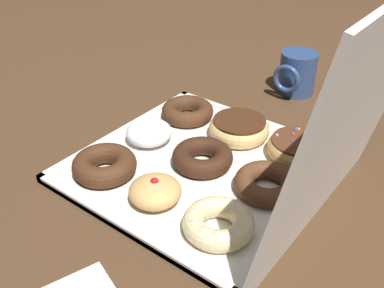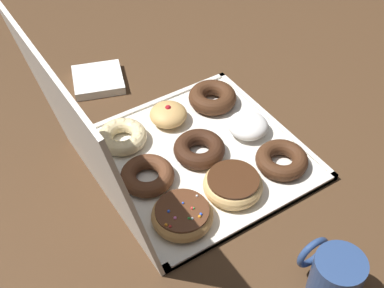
% 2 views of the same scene
% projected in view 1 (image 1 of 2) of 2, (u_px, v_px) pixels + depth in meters
% --- Properties ---
extents(ground_plane, '(3.00, 3.00, 0.00)m').
position_uv_depth(ground_plane, '(202.00, 169.00, 0.81)').
color(ground_plane, '#4C331E').
extents(donut_box, '(0.41, 0.41, 0.01)m').
position_uv_depth(donut_box, '(202.00, 167.00, 0.81)').
color(donut_box, silver).
rests_on(donut_box, ground).
extents(box_lid_open, '(0.41, 0.08, 0.37)m').
position_uv_depth(box_lid_open, '(355.00, 123.00, 0.59)').
color(box_lid_open, silver).
rests_on(box_lid_open, ground).
extents(chocolate_cake_ring_donut_0, '(0.11, 0.11, 0.03)m').
position_uv_depth(chocolate_cake_ring_donut_0, '(188.00, 111.00, 0.94)').
color(chocolate_cake_ring_donut_0, '#472816').
rests_on(chocolate_cake_ring_donut_0, donut_box).
extents(powdered_filled_donut_1, '(0.09, 0.09, 0.04)m').
position_uv_depth(powdered_filled_donut_1, '(148.00, 133.00, 0.86)').
color(powdered_filled_donut_1, white).
rests_on(powdered_filled_donut_1, donut_box).
extents(chocolate_cake_ring_donut_2, '(0.11, 0.11, 0.04)m').
position_uv_depth(chocolate_cake_ring_donut_2, '(104.00, 165.00, 0.78)').
color(chocolate_cake_ring_donut_2, '#472816').
rests_on(chocolate_cake_ring_donut_2, donut_box).
extents(chocolate_frosted_donut_3, '(0.12, 0.12, 0.04)m').
position_uv_depth(chocolate_frosted_donut_3, '(237.00, 127.00, 0.88)').
color(chocolate_frosted_donut_3, '#E5B770').
rests_on(chocolate_frosted_donut_3, donut_box).
extents(chocolate_cake_ring_donut_4, '(0.11, 0.11, 0.03)m').
position_uv_depth(chocolate_cake_ring_donut_4, '(203.00, 159.00, 0.79)').
color(chocolate_cake_ring_donut_4, '#381E11').
rests_on(chocolate_cake_ring_donut_4, donut_box).
extents(jelly_filled_donut_5, '(0.09, 0.09, 0.05)m').
position_uv_depth(jelly_filled_donut_5, '(154.00, 191.00, 0.71)').
color(jelly_filled_donut_5, tan).
rests_on(jelly_filled_donut_5, donut_box).
extents(sprinkle_donut_6, '(0.12, 0.12, 0.04)m').
position_uv_depth(sprinkle_donut_6, '(299.00, 148.00, 0.82)').
color(sprinkle_donut_6, tan).
rests_on(sprinkle_donut_6, donut_box).
extents(chocolate_cake_ring_donut_7, '(0.11, 0.11, 0.03)m').
position_uv_depth(chocolate_cake_ring_donut_7, '(267.00, 183.00, 0.74)').
color(chocolate_cake_ring_donut_7, '#59331E').
rests_on(chocolate_cake_ring_donut_7, donut_box).
extents(cruller_donut_8, '(0.11, 0.11, 0.04)m').
position_uv_depth(cruller_donut_8, '(218.00, 223.00, 0.66)').
color(cruller_donut_8, beige).
rests_on(cruller_donut_8, donut_box).
extents(coffee_mug, '(0.11, 0.09, 0.10)m').
position_uv_depth(coffee_mug, '(297.00, 73.00, 1.05)').
color(coffee_mug, navy).
rests_on(coffee_mug, ground).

